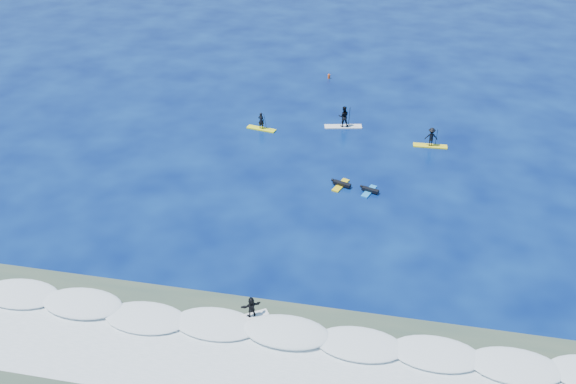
% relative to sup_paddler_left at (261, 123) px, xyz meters
% --- Properties ---
extents(ground, '(160.00, 160.00, 0.00)m').
position_rel_sup_paddler_left_xyz_m(ground, '(6.17, -14.30, -0.58)').
color(ground, '#030D41').
rests_on(ground, ground).
extents(breaking_wave, '(40.00, 6.00, 0.30)m').
position_rel_sup_paddler_left_xyz_m(breaking_wave, '(6.17, -24.30, -0.58)').
color(breaking_wave, white).
rests_on(breaking_wave, ground).
extents(whitewater, '(34.00, 5.00, 0.02)m').
position_rel_sup_paddler_left_xyz_m(whitewater, '(6.17, -27.30, -0.58)').
color(whitewater, silver).
rests_on(whitewater, ground).
extents(sup_paddler_left, '(2.70, 1.14, 1.84)m').
position_rel_sup_paddler_left_xyz_m(sup_paddler_left, '(0.00, 0.00, 0.00)').
color(sup_paddler_left, '#F4F71A').
rests_on(sup_paddler_left, ground).
extents(sup_paddler_center, '(3.40, 1.49, 2.31)m').
position_rel_sup_paddler_left_xyz_m(sup_paddler_center, '(7.03, 1.86, 0.29)').
color(sup_paddler_center, white).
rests_on(sup_paddler_center, ground).
extents(sup_paddler_right, '(2.84, 0.80, 1.97)m').
position_rel_sup_paddler_left_xyz_m(sup_paddler_right, '(14.65, -0.39, 0.19)').
color(sup_paddler_right, yellow).
rests_on(sup_paddler_right, ground).
extents(prone_paddler_near, '(1.58, 2.09, 0.42)m').
position_rel_sup_paddler_left_xyz_m(prone_paddler_near, '(8.10, -8.21, -0.43)').
color(prone_paddler_near, yellow).
rests_on(prone_paddler_near, ground).
extents(prone_paddler_far, '(1.47, 1.93, 0.39)m').
position_rel_sup_paddler_left_xyz_m(prone_paddler_far, '(10.28, -8.67, -0.44)').
color(prone_paddler_far, '#1C80D3').
rests_on(prone_paddler_far, ground).
extents(wave_surfer, '(1.88, 1.47, 1.38)m').
position_rel_sup_paddler_left_xyz_m(wave_surfer, '(5.01, -23.55, 0.21)').
color(wave_surfer, white).
rests_on(wave_surfer, breaking_wave).
extents(marker_buoy, '(0.26, 0.26, 0.62)m').
position_rel_sup_paddler_left_xyz_m(marker_buoy, '(4.15, 13.03, -0.30)').
color(marker_buoy, '#F25115').
rests_on(marker_buoy, ground).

